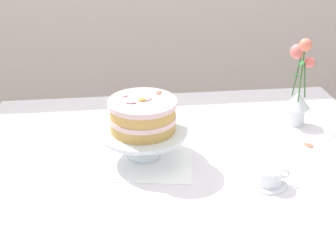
{
  "coord_description": "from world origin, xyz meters",
  "views": [
    {
      "loc": [
        -0.21,
        -1.36,
        1.52
      ],
      "look_at": [
        -0.06,
        -0.01,
        0.86
      ],
      "focal_mm": 49.75,
      "sensor_mm": 36.0,
      "label": 1
    }
  ],
  "objects": [
    {
      "name": "teacup",
      "position": [
        0.22,
        -0.24,
        0.76
      ],
      "size": [
        0.12,
        0.11,
        0.05
      ],
      "color": "white",
      "rests_on": "dining_table"
    },
    {
      "name": "loose_petal_0",
      "position": [
        0.48,
        0.29,
        0.74
      ],
      "size": [
        0.04,
        0.03,
        0.0
      ],
      "primitive_type": "ellipsoid",
      "rotation": [
        0.0,
        0.0,
        3.29
      ],
      "color": "orange",
      "rests_on": "dining_table"
    },
    {
      "name": "flower_vase",
      "position": [
        0.44,
        0.15,
        0.87
      ],
      "size": [
        0.1,
        0.11,
        0.34
      ],
      "color": "silver",
      "rests_on": "dining_table"
    },
    {
      "name": "cake_stand",
      "position": [
        -0.14,
        -0.03,
        0.82
      ],
      "size": [
        0.29,
        0.29,
        0.1
      ],
      "color": "silver",
      "rests_on": "linen_napkin"
    },
    {
      "name": "dining_table",
      "position": [
        0.0,
        -0.02,
        0.65
      ],
      "size": [
        1.4,
        1.0,
        0.74
      ],
      "color": "white",
      "rests_on": "ground"
    },
    {
      "name": "linen_napkin",
      "position": [
        -0.14,
        -0.03,
        0.74
      ],
      "size": [
        0.37,
        0.37,
        0.0
      ],
      "primitive_type": "cube",
      "rotation": [
        0.0,
        0.0,
        -0.18
      ],
      "color": "white",
      "rests_on": "dining_table"
    },
    {
      "name": "layer_cake",
      "position": [
        -0.14,
        -0.03,
        0.89
      ],
      "size": [
        0.22,
        0.22,
        0.11
      ],
      "color": "tan",
      "rests_on": "cake_stand"
    },
    {
      "name": "loose_petal_1",
      "position": [
        0.43,
        -0.02,
        0.74
      ],
      "size": [
        0.04,
        0.05,
        0.0
      ],
      "primitive_type": "ellipsoid",
      "rotation": [
        0.0,
        0.0,
        5.25
      ],
      "color": "#E56B51",
      "rests_on": "dining_table"
    }
  ]
}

